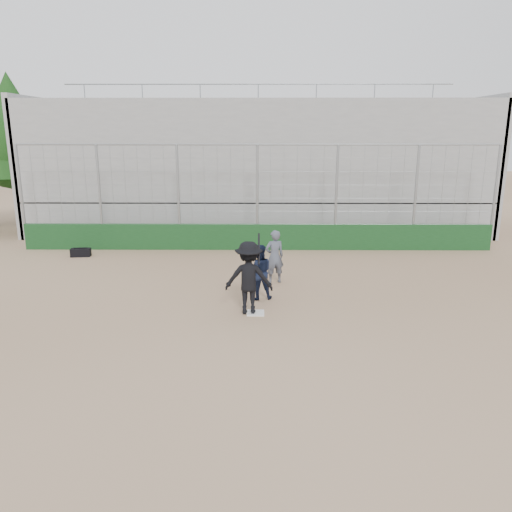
{
  "coord_description": "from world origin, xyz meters",
  "views": [
    {
      "loc": [
        0.11,
        -11.91,
        4.53
      ],
      "look_at": [
        0.0,
        1.4,
        1.15
      ],
      "focal_mm": 35.0,
      "sensor_mm": 36.0,
      "label": 1
    }
  ],
  "objects_px": {
    "batter_at_plate": "(249,278)",
    "catcher_crouched": "(259,281)",
    "equipment_bag": "(81,252)",
    "umpire": "(274,259)"
  },
  "relations": [
    {
      "from": "catcher_crouched",
      "to": "batter_at_plate",
      "type": "bearing_deg",
      "value": -103.63
    },
    {
      "from": "batter_at_plate",
      "to": "catcher_crouched",
      "type": "xyz_separation_m",
      "value": [
        0.25,
        1.04,
        -0.41
      ]
    },
    {
      "from": "batter_at_plate",
      "to": "catcher_crouched",
      "type": "height_order",
      "value": "batter_at_plate"
    },
    {
      "from": "umpire",
      "to": "catcher_crouched",
      "type": "bearing_deg",
      "value": 55.04
    },
    {
      "from": "catcher_crouched",
      "to": "umpire",
      "type": "bearing_deg",
      "value": 73.44
    },
    {
      "from": "umpire",
      "to": "equipment_bag",
      "type": "bearing_deg",
      "value": -42.64
    },
    {
      "from": "umpire",
      "to": "equipment_bag",
      "type": "height_order",
      "value": "umpire"
    },
    {
      "from": "batter_at_plate",
      "to": "catcher_crouched",
      "type": "distance_m",
      "value": 1.15
    },
    {
      "from": "batter_at_plate",
      "to": "umpire",
      "type": "distance_m",
      "value": 2.7
    },
    {
      "from": "catcher_crouched",
      "to": "equipment_bag",
      "type": "xyz_separation_m",
      "value": [
        -6.57,
        4.72,
        -0.37
      ]
    }
  ]
}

